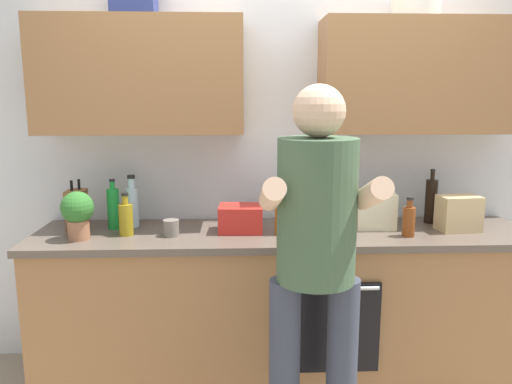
{
  "coord_description": "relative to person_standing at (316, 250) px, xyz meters",
  "views": [
    {
      "loc": [
        -0.28,
        -2.77,
        1.65
      ],
      "look_at": [
        -0.16,
        -0.1,
        1.15
      ],
      "focal_mm": 35.18,
      "sensor_mm": 36.0,
      "label": 1
    }
  ],
  "objects": [
    {
      "name": "cup_coffee",
      "position": [
        0.1,
        0.61,
        -0.06
      ],
      "size": [
        0.07,
        0.07,
        0.1
      ],
      "primitive_type": "cylinder",
      "color": "white",
      "rests_on": "counter"
    },
    {
      "name": "bottle_oil",
      "position": [
        -0.95,
        0.68,
        -0.02
      ],
      "size": [
        0.08,
        0.08,
        0.24
      ],
      "color": "olive",
      "rests_on": "counter"
    },
    {
      "name": "bottle_vinegar",
      "position": [
        0.61,
        0.59,
        -0.02
      ],
      "size": [
        0.07,
        0.07,
        0.22
      ],
      "color": "brown",
      "rests_on": "counter"
    },
    {
      "name": "person_standing",
      "position": [
        0.0,
        0.0,
        0.0
      ],
      "size": [
        0.49,
        0.45,
        1.71
      ],
      "color": "#383D4C",
      "rests_on": "ground"
    },
    {
      "name": "potted_herb",
      "position": [
        -1.19,
        0.6,
        0.04
      ],
      "size": [
        0.17,
        0.17,
        0.26
      ],
      "color": "#9E6647",
      "rests_on": "counter"
    },
    {
      "name": "bottle_juice",
      "position": [
        0.22,
        0.91,
        0.01
      ],
      "size": [
        0.06,
        0.06,
        0.28
      ],
      "color": "orange",
      "rests_on": "counter"
    },
    {
      "name": "cup_stoneware",
      "position": [
        -0.7,
        0.65,
        -0.07
      ],
      "size": [
        0.09,
        0.09,
        0.09
      ],
      "primitive_type": "cylinder",
      "color": "slate",
      "rests_on": "counter"
    },
    {
      "name": "grocery_bag_bread",
      "position": [
        0.94,
        0.7,
        -0.01
      ],
      "size": [
        0.24,
        0.17,
        0.2
      ],
      "primitive_type": "cube",
      "rotation": [
        0.0,
        0.0,
        0.1
      ],
      "color": "tan",
      "rests_on": "counter"
    },
    {
      "name": "bottle_soy",
      "position": [
        0.85,
        0.89,
        0.03
      ],
      "size": [
        0.07,
        0.07,
        0.33
      ],
      "color": "black",
      "rests_on": "counter"
    },
    {
      "name": "bottle_syrup",
      "position": [
        -0.1,
        0.65,
        -0.02
      ],
      "size": [
        0.06,
        0.06,
        0.23
      ],
      "color": "#8C4C14",
      "rests_on": "counter"
    },
    {
      "name": "knife_block",
      "position": [
        -1.26,
        0.82,
        0.0
      ],
      "size": [
        0.1,
        0.14,
        0.29
      ],
      "color": "brown",
      "rests_on": "counter"
    },
    {
      "name": "grocery_bag_crisps",
      "position": [
        -0.31,
        0.74,
        -0.04
      ],
      "size": [
        0.26,
        0.21,
        0.15
      ],
      "primitive_type": "cube",
      "rotation": [
        0.0,
        0.0,
        -0.05
      ],
      "color": "red",
      "rests_on": "counter"
    },
    {
      "name": "bottle_water",
      "position": [
        -0.95,
        0.87,
        0.02
      ],
      "size": [
        0.07,
        0.07,
        0.31
      ],
      "color": "silver",
      "rests_on": "counter"
    },
    {
      "name": "counter",
      "position": [
        -0.07,
        0.72,
        -0.56
      ],
      "size": [
        2.84,
        0.67,
        0.9
      ],
      "color": "olive",
      "rests_on": "ground"
    },
    {
      "name": "back_wall_unit",
      "position": [
        -0.07,
        0.99,
        0.48
      ],
      "size": [
        4.0,
        0.38,
        2.5
      ],
      "color": "silver",
      "rests_on": "ground"
    },
    {
      "name": "bottle_soda",
      "position": [
        -1.05,
        0.82,
        0.01
      ],
      "size": [
        0.07,
        0.07,
        0.29
      ],
      "color": "#198C33",
      "rests_on": "counter"
    },
    {
      "name": "ground_plane",
      "position": [
        -0.07,
        0.72,
        -1.01
      ],
      "size": [
        12.0,
        12.0,
        0.0
      ],
      "primitive_type": "plane",
      "color": "gray"
    },
    {
      "name": "cup_tea",
      "position": [
        0.1,
        0.89,
        -0.07
      ],
      "size": [
        0.08,
        0.08,
        0.08
      ],
      "primitive_type": "cylinder",
      "color": "#33598C",
      "rests_on": "counter"
    },
    {
      "name": "grocery_bag_rice",
      "position": [
        0.47,
        0.78,
        -0.01
      ],
      "size": [
        0.24,
        0.19,
        0.21
      ],
      "primitive_type": "cube",
      "rotation": [
        0.0,
        0.0,
        -0.07
      ],
      "color": "beige",
      "rests_on": "counter"
    }
  ]
}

